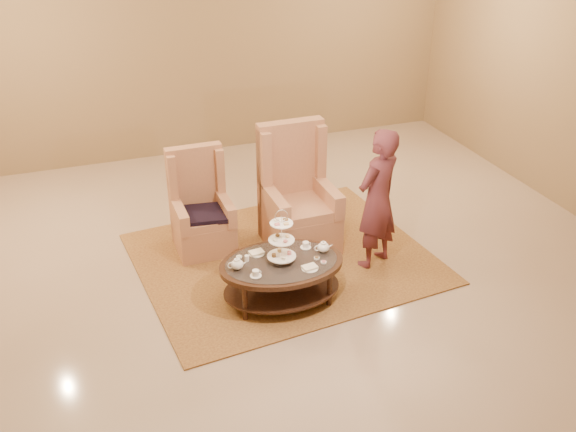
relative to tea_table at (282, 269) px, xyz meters
name	(u,v)px	position (x,y,z in m)	size (l,w,h in m)	color
ground	(287,285)	(0.14, 0.23, -0.38)	(8.00, 8.00, 0.00)	tan
ceiling	(287,285)	(0.14, 0.23, -0.38)	(8.00, 8.00, 0.02)	white
wall_back	(194,38)	(0.14, 4.23, 1.37)	(8.00, 0.04, 3.50)	#947750
rug	(284,258)	(0.28, 0.74, -0.37)	(3.38, 2.91, 0.02)	#A37839
tea_table	(282,269)	(0.00, 0.00, 0.00)	(1.31, 0.94, 1.05)	black
armchair_left	(201,215)	(-0.51, 1.34, 0.02)	(0.64, 0.66, 1.18)	tan
armchair_right	(297,205)	(0.56, 1.06, 0.10)	(0.77, 0.80, 1.43)	tan
person	(377,200)	(1.20, 0.32, 0.41)	(0.69, 0.60, 1.59)	#5B272D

